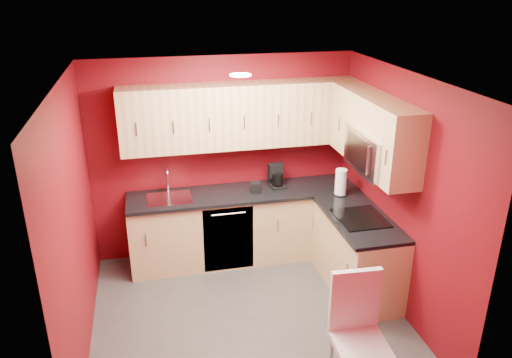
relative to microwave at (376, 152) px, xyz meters
name	(u,v)px	position (x,y,z in m)	size (l,w,h in m)	color
floor	(249,316)	(-1.39, -0.20, -1.66)	(3.20, 3.20, 0.00)	#44413F
ceiling	(247,79)	(-1.39, -0.20, 0.84)	(3.20, 3.20, 0.00)	white
wall_back	(223,158)	(-1.39, 1.30, -0.41)	(3.20, 3.20, 0.00)	#650910
wall_front	(293,300)	(-1.39, -1.70, -0.41)	(3.20, 3.20, 0.00)	#650910
wall_left	(74,226)	(-2.99, -0.20, -0.41)	(3.00, 3.00, 0.00)	#650910
wall_right	(400,194)	(0.21, -0.20, -0.41)	(3.00, 3.00, 0.00)	#650910
base_cabinets_back	(244,226)	(-1.19, 1.00, -1.22)	(2.80, 0.60, 0.87)	tan
base_cabinets_right	(357,254)	(-0.09, 0.05, -1.22)	(0.60, 1.30, 0.87)	tan
countertop_back	(244,193)	(-1.19, 0.99, -0.77)	(2.80, 0.63, 0.04)	black
countertop_right	(359,219)	(-0.11, 0.04, -0.77)	(0.63, 1.27, 0.04)	black
upper_cabinets_back	(241,115)	(-1.19, 1.13, 0.17)	(2.80, 0.35, 0.75)	tan
upper_cabinets_right	(371,124)	(0.03, 0.24, 0.23)	(0.35, 1.55, 0.75)	tan
microwave	(376,152)	(0.00, 0.00, 0.00)	(0.42, 0.76, 0.42)	silver
cooktop	(360,218)	(-0.11, 0.00, -0.74)	(0.50, 0.55, 0.01)	black
sink	(169,195)	(-2.09, 1.00, -0.72)	(0.52, 0.42, 0.35)	silver
dishwasher_front	(229,239)	(-1.44, 0.71, -1.22)	(0.60, 0.02, 0.82)	black
downlight	(240,75)	(-1.39, 0.10, 0.82)	(0.20, 0.20, 0.01)	white
coffee_maker	(277,176)	(-0.77, 1.03, -0.61)	(0.17, 0.23, 0.29)	black
napkin_holder	(256,187)	(-1.06, 0.95, -0.69)	(0.12, 0.12, 0.13)	black
paper_towel	(341,182)	(-0.09, 0.65, -0.59)	(0.18, 0.18, 0.32)	white
dining_chair	(361,339)	(-0.69, -1.40, -1.12)	(0.44, 0.46, 1.08)	silver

